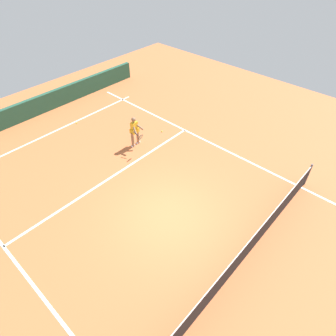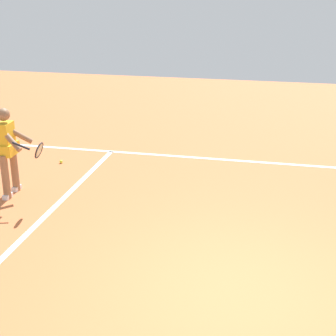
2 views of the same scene
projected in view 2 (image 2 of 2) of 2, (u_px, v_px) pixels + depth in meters
name	position (u px, v px, depth m)	size (l,w,h in m)	color
ground_plane	(238.00, 295.00, 6.12)	(27.75, 27.75, 0.00)	#C66638
sideline_left_marking	(259.00, 162.00, 10.54)	(0.10, 19.35, 0.01)	white
tennis_player	(9.00, 149.00, 8.68)	(0.75, 0.96, 1.55)	#8C6647
tennis_ball_mid	(61.00, 162.00, 10.49)	(0.07, 0.07, 0.07)	#D1E533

